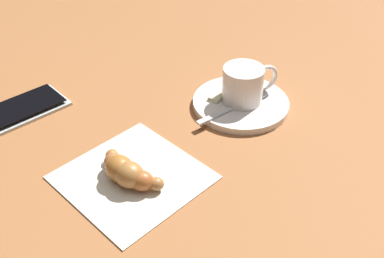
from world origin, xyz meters
TOP-DOWN VIEW (x-y plane):
  - ground_plane at (0.00, 0.00)m, footprint 1.80×1.80m
  - saucer at (-0.12, -0.03)m, footprint 0.15×0.15m
  - espresso_cup at (-0.12, -0.03)m, footprint 0.09×0.06m
  - teaspoon at (-0.12, -0.02)m, footprint 0.14×0.03m
  - sugar_packet at (-0.10, -0.06)m, footprint 0.06×0.04m
  - napkin at (0.10, 0.04)m, footprint 0.20×0.20m
  - croissant at (0.10, 0.04)m, footprint 0.06×0.10m
  - cell_phone at (0.19, -0.18)m, footprint 0.17×0.10m

SIDE VIEW (x-z plane):
  - ground_plane at x=0.00m, z-range 0.00..0.00m
  - napkin at x=0.10m, z-range 0.00..0.00m
  - cell_phone at x=0.19m, z-range 0.00..0.01m
  - saucer at x=-0.12m, z-range 0.00..0.01m
  - teaspoon at x=-0.12m, z-range 0.01..0.02m
  - sugar_packet at x=-0.10m, z-range 0.01..0.02m
  - croissant at x=0.10m, z-range 0.00..0.04m
  - espresso_cup at x=-0.12m, z-range 0.01..0.07m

